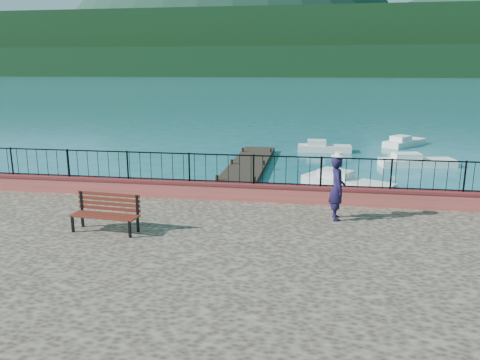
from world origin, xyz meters
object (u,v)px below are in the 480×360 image
(boat_2, at_px, (417,159))
(park_bench, at_px, (106,221))
(person, at_px, (337,188))
(boat_4, at_px, (325,146))
(boat_1, at_px, (348,180))
(boat_5, at_px, (405,140))

(boat_2, bearing_deg, park_bench, -134.84)
(person, height_order, boat_2, person)
(person, bearing_deg, park_bench, 102.21)
(person, height_order, boat_4, person)
(park_bench, xyz_separation_m, boat_1, (7.12, 10.67, -1.11))
(boat_2, bearing_deg, boat_5, 75.26)
(boat_2, bearing_deg, boat_4, 131.51)
(boat_5, bearing_deg, park_bench, -166.62)
(boat_1, relative_size, boat_5, 1.12)
(park_bench, distance_m, boat_4, 21.51)
(park_bench, xyz_separation_m, boat_2, (11.40, 16.44, -1.11))
(person, distance_m, boat_1, 8.80)
(boat_4, bearing_deg, boat_1, -85.05)
(park_bench, xyz_separation_m, boat_4, (6.18, 20.57, -1.11))
(park_bench, distance_m, person, 6.58)
(person, distance_m, boat_4, 18.55)
(park_bench, distance_m, boat_1, 12.88)
(boat_2, distance_m, boat_5, 7.57)
(park_bench, bearing_deg, boat_2, 60.39)
(park_bench, height_order, boat_4, park_bench)
(boat_4, bearing_deg, park_bench, -107.16)
(park_bench, height_order, boat_5, park_bench)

